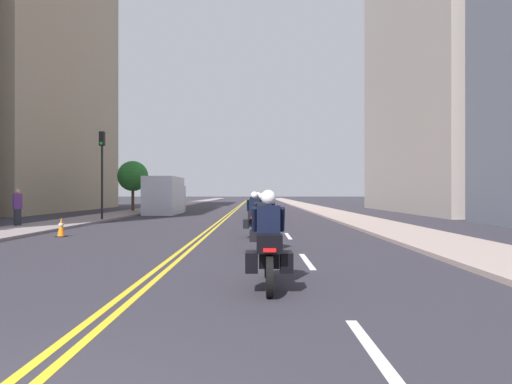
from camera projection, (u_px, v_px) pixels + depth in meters
ground_plane at (238, 207)px, 50.32m from camera, size 264.00×264.00×0.00m
sidewalk_left at (170, 206)px, 50.30m from camera, size 2.92×144.00×0.12m
sidewalk_right at (306, 206)px, 50.33m from camera, size 2.92×144.00×0.12m
centreline_yellow_inner at (237, 207)px, 50.32m from camera, size 0.12×132.00×0.01m
centreline_yellow_outer at (239, 207)px, 50.32m from camera, size 0.12×132.00×0.01m
lane_dashes_white at (272, 215)px, 31.32m from camera, size 0.14×56.40×0.01m
building_left_1 at (40, 49)px, 39.03m from camera, size 7.04×21.37×28.88m
building_right_1 at (435, 44)px, 36.70m from camera, size 6.80×20.97×28.21m
motorcycle_0 at (268, 248)px, 7.44m from camera, size 0.76×2.27×1.67m
motorcycle_1 at (264, 228)px, 11.91m from camera, size 0.77×2.28×1.64m
motorcycle_2 at (253, 219)px, 15.94m from camera, size 0.77×2.22×1.66m
motorcycle_3 at (261, 214)px, 20.44m from camera, size 0.77×2.17×1.59m
motorcycle_4 at (257, 210)px, 24.36m from camera, size 0.76×2.13×1.65m
motorcycle_5 at (253, 208)px, 28.22m from camera, size 0.78×2.19×1.60m
motorcycle_6 at (256, 206)px, 32.52m from camera, size 0.78×2.31×1.61m
motorcycle_7 at (253, 204)px, 37.05m from camera, size 0.77×2.12×1.59m
traffic_cone_0 at (60, 227)px, 16.03m from camera, size 0.33×0.33×0.72m
traffic_light_near at (101, 160)px, 24.80m from camera, size 0.28×0.38×5.09m
pedestrian_0 at (16, 208)px, 20.01m from camera, size 0.42×0.40×1.79m
street_tree_0 at (132, 176)px, 36.58m from camera, size 2.53×2.53×4.28m
parked_truck at (165, 197)px, 33.66m from camera, size 2.20×6.50×2.80m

